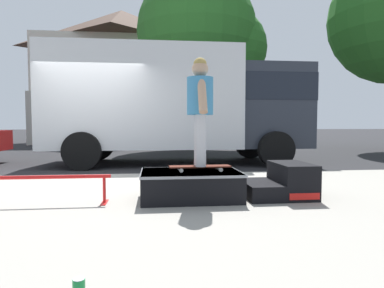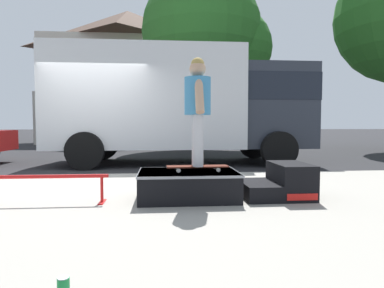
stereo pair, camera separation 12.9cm
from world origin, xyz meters
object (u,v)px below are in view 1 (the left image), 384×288
at_px(skate_box, 191,184).
at_px(kicker_ramp, 282,183).
at_px(box_truck, 179,101).
at_px(street_tree_main, 204,36).
at_px(skater_kid, 200,103).
at_px(grind_rail, 46,182).
at_px(skateboard, 200,167).

xyz_separation_m(skate_box, kicker_ramp, (1.21, -0.00, -0.01)).
xyz_separation_m(box_truck, street_tree_main, (1.41, 5.14, 3.14)).
bearing_deg(skater_kid, kicker_ramp, 0.44).
relative_size(grind_rail, skateboard, 1.92).
xyz_separation_m(skate_box, box_truck, (0.22, 5.00, 1.39)).
bearing_deg(skate_box, skater_kid, -4.25).
height_order(grind_rail, street_tree_main, street_tree_main).
relative_size(skate_box, skateboard, 1.59).
bearing_deg(skater_kid, skateboard, 135.00).
relative_size(skate_box, street_tree_main, 0.17).
xyz_separation_m(skateboard, street_tree_main, (1.51, 10.15, 4.31)).
height_order(kicker_ramp, skater_kid, skater_kid).
xyz_separation_m(kicker_ramp, street_tree_main, (0.42, 10.14, 4.53)).
bearing_deg(skater_kid, skate_box, 175.75).
bearing_deg(box_truck, grind_rail, -110.88).
relative_size(kicker_ramp, box_truck, 0.12).
height_order(skateboard, box_truck, box_truck).
height_order(skater_kid, street_tree_main, street_tree_main).
bearing_deg(kicker_ramp, skater_kid, -179.56).
distance_m(grind_rail, box_truck, 5.63).
height_order(grind_rail, skateboard, skateboard).
relative_size(skateboard, box_truck, 0.11).
distance_m(kicker_ramp, box_truck, 5.29).
relative_size(kicker_ramp, skateboard, 1.09).
distance_m(skateboard, box_truck, 5.14).
height_order(kicker_ramp, street_tree_main, street_tree_main).
xyz_separation_m(kicker_ramp, box_truck, (-0.99, 5.00, 1.40)).
bearing_deg(skateboard, skater_kid, -45.00).
xyz_separation_m(skate_box, street_tree_main, (1.63, 10.14, 4.53)).
height_order(grind_rail, skater_kid, skater_kid).
relative_size(kicker_ramp, skater_kid, 0.63).
bearing_deg(skate_box, kicker_ramp, -0.02).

